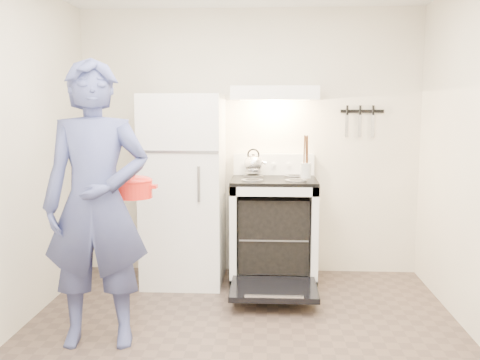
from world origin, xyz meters
name	(u,v)px	position (x,y,z in m)	size (l,w,h in m)	color
floor	(239,352)	(0.00, 0.00, 0.00)	(3.60, 3.60, 0.00)	brown
back_wall	(250,143)	(0.00, 1.80, 1.25)	(3.20, 0.02, 2.50)	#EFE6CC
refrigerator	(184,189)	(-0.58, 1.45, 0.85)	(0.70, 0.70, 1.70)	white
stove_body	(273,232)	(0.23, 1.48, 0.46)	(0.76, 0.65, 0.92)	white
cooktop	(274,180)	(0.23, 1.48, 0.94)	(0.76, 0.65, 0.03)	black
backsplash	(274,164)	(0.23, 1.76, 1.05)	(0.76, 0.07, 0.20)	white
oven_door	(274,289)	(0.23, 0.88, 0.12)	(0.70, 0.54, 0.04)	black
oven_rack	(273,234)	(0.23, 1.48, 0.44)	(0.60, 0.52, 0.01)	gray
range_hood	(275,93)	(0.23, 1.55, 1.71)	(0.76, 0.50, 0.12)	white
knife_strip	(362,111)	(1.05, 1.79, 1.55)	(0.40, 0.02, 0.03)	black
pizza_stone	(283,235)	(0.32, 1.40, 0.45)	(0.31, 0.31, 0.02)	#896B4A
tea_kettle	(253,163)	(0.04, 1.64, 1.08)	(0.21, 0.17, 0.26)	silver
utensil_jar	(306,171)	(0.50, 1.31, 1.05)	(0.09, 0.09, 0.13)	silver
person	(96,205)	(-0.95, 0.11, 0.95)	(0.69, 0.45, 1.90)	navy
dutch_oven	(134,189)	(-0.75, 0.32, 1.02)	(0.33, 0.26, 0.22)	red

